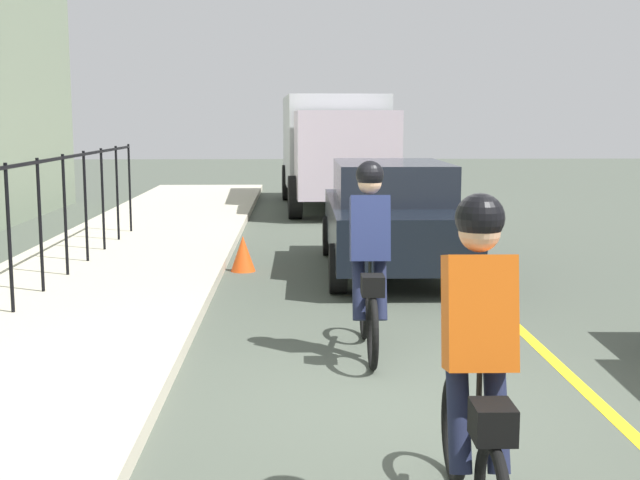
% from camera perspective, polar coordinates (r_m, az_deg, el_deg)
% --- Properties ---
extents(ground_plane, '(80.00, 80.00, 0.00)m').
position_cam_1_polar(ground_plane, '(6.62, 5.15, -11.19)').
color(ground_plane, '#454C42').
extents(lane_line_centre, '(36.00, 0.12, 0.01)m').
position_cam_1_polar(lane_line_centre, '(6.98, 18.52, -10.51)').
color(lane_line_centre, yellow).
rests_on(lane_line_centre, ground).
extents(cyclist_lead, '(1.71, 0.36, 1.83)m').
position_cam_1_polar(cyclist_lead, '(7.71, 3.40, -1.36)').
color(cyclist_lead, black).
rests_on(cyclist_lead, ground).
extents(cyclist_follow, '(1.71, 0.36, 1.83)m').
position_cam_1_polar(cyclist_follow, '(4.52, 10.70, -8.46)').
color(cyclist_follow, black).
rests_on(cyclist_follow, ground).
extents(parked_sedan_rear, '(4.41, 1.94, 1.58)m').
position_cam_1_polar(parked_sedan_rear, '(12.11, 4.93, 1.73)').
color(parked_sedan_rear, black).
rests_on(parked_sedan_rear, ground).
extents(box_truck_background, '(6.81, 2.78, 2.78)m').
position_cam_1_polar(box_truck_background, '(20.98, 1.03, 6.51)').
color(box_truck_background, '#B2B6B9').
rests_on(box_truck_background, ground).
extents(traffic_cone_near, '(0.36, 0.36, 0.52)m').
position_cam_1_polar(traffic_cone_near, '(12.16, -5.29, -0.93)').
color(traffic_cone_near, '#ED4E16').
rests_on(traffic_cone_near, ground).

